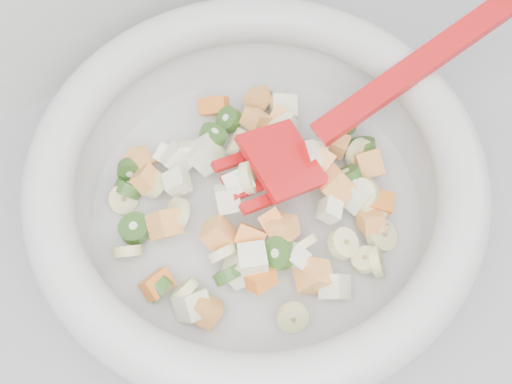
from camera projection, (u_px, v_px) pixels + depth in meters
counter at (344, 340)px, 0.97m from camera, size 2.00×0.60×0.90m
mixing_bowl at (257, 187)px, 0.52m from camera, size 0.45×0.36×0.14m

